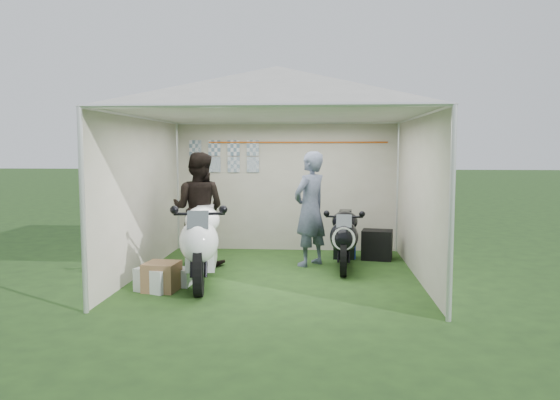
# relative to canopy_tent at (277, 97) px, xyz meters

# --- Properties ---
(ground) EXTENTS (80.00, 80.00, 0.00)m
(ground) POSITION_rel_canopy_tent_xyz_m (0.00, -0.03, -2.58)
(ground) COLOR #233F1A
(ground) RESTS_ON ground
(canopy_tent) EXTENTS (5.66, 5.66, 3.00)m
(canopy_tent) POSITION_rel_canopy_tent_xyz_m (0.00, 0.00, 0.00)
(canopy_tent) COLOR silver
(canopy_tent) RESTS_ON ground
(motorcycle_white) EXTENTS (0.69, 2.18, 1.08)m
(motorcycle_white) POSITION_rel_canopy_tent_xyz_m (-0.98, -0.62, -1.97)
(motorcycle_white) COLOR black
(motorcycle_white) RESTS_ON ground
(motorcycle_black) EXTENTS (0.48, 1.83, 0.90)m
(motorcycle_black) POSITION_rel_canopy_tent_xyz_m (0.99, 0.47, -2.07)
(motorcycle_black) COLOR black
(motorcycle_black) RESTS_ON ground
(paddock_stand) EXTENTS (0.37, 0.24, 0.27)m
(paddock_stand) POSITION_rel_canopy_tent_xyz_m (1.05, 1.30, -2.44)
(paddock_stand) COLOR #1931B0
(paddock_stand) RESTS_ON ground
(person_dark_jacket) EXTENTS (0.96, 0.80, 1.78)m
(person_dark_jacket) POSITION_rel_canopy_tent_xyz_m (-1.30, 0.58, -1.68)
(person_dark_jacket) COLOR black
(person_dark_jacket) RESTS_ON ground
(person_blue_jacket) EXTENTS (0.75, 0.78, 1.80)m
(person_blue_jacket) POSITION_rel_canopy_tent_xyz_m (0.46, 0.66, -1.68)
(person_blue_jacket) COLOR slate
(person_blue_jacket) RESTS_ON ground
(equipment_box) EXTENTS (0.55, 0.47, 0.49)m
(equipment_box) POSITION_rel_canopy_tent_xyz_m (1.57, 1.21, -2.33)
(equipment_box) COLOR black
(equipment_box) RESTS_ON ground
(crate_0) EXTENTS (0.56, 0.50, 0.30)m
(crate_0) POSITION_rel_canopy_tent_xyz_m (-1.50, -1.04, -2.42)
(crate_0) COLOR silver
(crate_0) RESTS_ON ground
(crate_1) EXTENTS (0.46, 0.46, 0.37)m
(crate_1) POSITION_rel_canopy_tent_xyz_m (-1.43, -1.02, -2.39)
(crate_1) COLOR brown
(crate_1) RESTS_ON ground
(crate_2) EXTENTS (0.34, 0.29, 0.24)m
(crate_2) POSITION_rel_canopy_tent_xyz_m (-1.28, -0.76, -2.45)
(crate_2) COLOR silver
(crate_2) RESTS_ON ground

